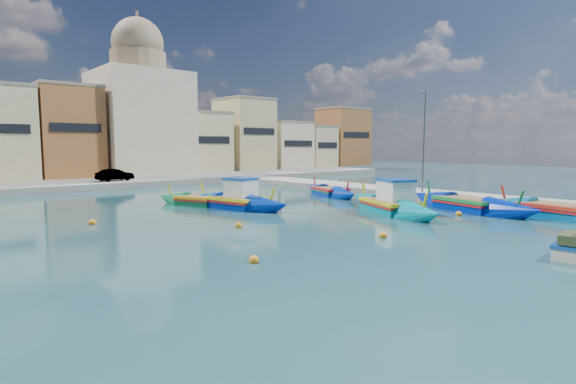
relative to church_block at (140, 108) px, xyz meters
name	(u,v)px	position (x,y,z in m)	size (l,w,h in m)	color
ground	(311,245)	(-10.00, -40.00, -8.41)	(160.00, 160.00, 0.00)	#14323D
east_quay	(506,202)	(8.00, -40.00, -8.16)	(4.00, 70.00, 0.50)	gray
north_quay	(74,185)	(-10.00, -8.00, -8.11)	(80.00, 8.00, 0.60)	gray
north_townhouses	(115,137)	(-3.32, -0.64, -3.41)	(83.20, 7.87, 10.19)	#CEBD8E
church_block	(140,108)	(0.00, 0.00, 0.00)	(10.00, 10.00, 19.10)	beige
quay_street_lamp	(423,141)	(7.44, -34.00, -4.07)	(1.18, 0.16, 8.00)	#595B60
luzzu_turquoise_cabin	(391,206)	(-0.34, -36.85, -8.03)	(5.94, 9.86, 3.16)	#008397
luzzu_blue_cabin	(236,202)	(-6.26, -29.23, -8.04)	(3.80, 8.79, 3.03)	#0028A1
luzzu_cyan_mid	(330,193)	(3.42, -28.24, -8.16)	(4.27, 8.02, 2.32)	#002DA1
luzzu_green	(199,202)	(-7.34, -26.41, -8.17)	(4.28, 7.20, 2.22)	#0A7241
luzzu_blue_south	(469,206)	(3.94, -39.52, -8.11)	(4.73, 10.02, 2.82)	#00209F
luzzu_cyan_south	(556,213)	(5.00, -44.01, -8.12)	(3.29, 8.91, 2.71)	#005E9B
mooring_buoys	(269,222)	(-8.22, -35.05, -8.33)	(17.11, 17.10, 0.36)	orange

